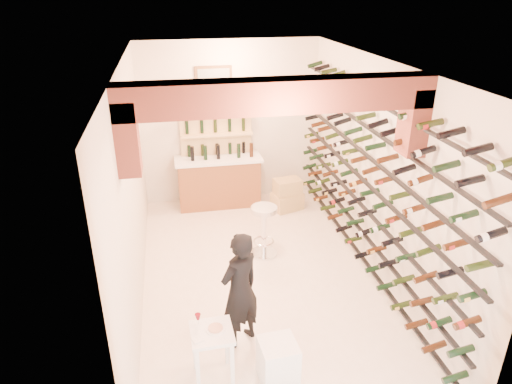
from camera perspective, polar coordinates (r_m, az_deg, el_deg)
ground at (r=7.21m, az=0.46°, el=-10.44°), size 6.00×6.00×0.00m
room_shell at (r=5.96m, az=1.02°, el=6.15°), size 3.52×6.02×3.21m
wine_rack at (r=6.89m, az=13.09°, el=1.86°), size 0.32×5.70×2.56m
back_counter at (r=9.22m, az=-4.60°, el=1.43°), size 1.70×0.62×1.29m
back_shelving at (r=9.21m, az=-4.90°, el=5.65°), size 1.40×0.31×2.73m
tasting_table at (r=5.33m, az=-5.48°, el=-17.75°), size 0.48×0.48×0.81m
white_stool at (r=5.50m, az=2.74°, el=-20.24°), size 0.44×0.44×0.51m
person at (r=5.64m, az=-2.02°, el=-12.03°), size 0.67×0.62×1.54m
chrome_barstool at (r=7.50m, az=0.98°, el=-4.41°), size 0.45×0.45×0.87m
crate_lower at (r=9.18m, az=3.88°, el=-1.13°), size 0.66×0.55×0.34m
crate_upper at (r=9.05m, az=3.94°, el=0.69°), size 0.56×0.43×0.30m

